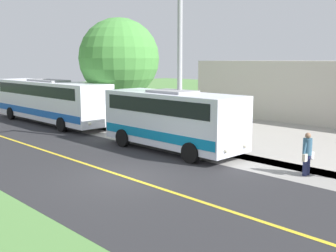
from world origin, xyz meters
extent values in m
plane|color=#548442|center=(0.00, 0.00, 0.00)|extent=(120.00, 120.00, 0.00)
cube|color=#28282B|center=(0.00, 0.00, 0.00)|extent=(8.00, 100.00, 0.01)
cube|color=gray|center=(-5.20, 0.00, 0.00)|extent=(2.40, 100.00, 0.01)
cube|color=gold|center=(0.00, 0.00, 0.01)|extent=(0.16, 100.00, 0.00)
cube|color=silver|center=(-4.52, -2.04, 1.58)|extent=(2.43, 7.50, 2.46)
cube|color=#0C72A5|center=(-4.52, -2.04, 0.90)|extent=(2.47, 7.35, 0.44)
cube|color=black|center=(-4.52, -2.04, 2.26)|extent=(2.47, 6.75, 0.70)
cube|color=gray|center=(-4.52, -2.04, 2.87)|extent=(1.46, 2.25, 0.12)
cylinder|color=black|center=(-5.73, 0.28, 0.45)|extent=(0.25, 0.90, 0.90)
cylinder|color=black|center=(-3.30, 0.28, 0.45)|extent=(0.25, 0.90, 0.90)
cylinder|color=black|center=(-5.73, -4.36, 0.45)|extent=(0.25, 0.90, 0.90)
cylinder|color=black|center=(-3.30, -4.36, 0.45)|extent=(0.25, 0.90, 0.90)
sphere|color=#F2EACC|center=(-5.18, 1.73, 0.70)|extent=(0.20, 0.20, 0.20)
sphere|color=#F2EACC|center=(-3.85, 1.73, 0.70)|extent=(0.20, 0.20, 0.20)
cube|color=white|center=(-4.49, -14.08, 1.63)|extent=(2.38, 11.82, 2.55)
cube|color=blue|center=(-4.49, -14.08, 0.90)|extent=(2.42, 11.58, 0.44)
cube|color=black|center=(-4.49, -14.08, 2.35)|extent=(2.42, 10.64, 0.70)
cube|color=gray|center=(-4.49, -14.08, 2.96)|extent=(1.43, 3.55, 0.12)
cylinder|color=black|center=(-5.68, -10.42, 0.45)|extent=(0.25, 0.90, 0.90)
cylinder|color=black|center=(-3.30, -10.42, 0.45)|extent=(0.25, 0.90, 0.90)
cylinder|color=black|center=(-5.68, -17.75, 0.45)|extent=(0.25, 0.90, 0.90)
cylinder|color=black|center=(-3.30, -17.75, 0.45)|extent=(0.25, 0.90, 0.90)
sphere|color=#F2EACC|center=(-5.14, -8.15, 0.70)|extent=(0.20, 0.20, 0.20)
sphere|color=#F2EACC|center=(-3.83, -8.15, 0.70)|extent=(0.20, 0.20, 0.20)
cylinder|color=#1E2347|center=(-5.19, 4.62, 0.40)|extent=(0.18, 0.18, 0.80)
cylinder|color=#1E2347|center=(-4.99, 4.62, 0.40)|extent=(0.18, 0.18, 0.80)
cylinder|color=#335972|center=(-5.09, 4.62, 1.12)|extent=(0.34, 0.34, 0.63)
sphere|color=#8C664C|center=(-5.09, 4.62, 1.54)|extent=(0.22, 0.22, 0.22)
cylinder|color=#335972|center=(-5.27, 4.62, 1.15)|extent=(0.27, 0.10, 0.57)
cube|color=white|center=(-5.35, 4.67, 0.74)|extent=(0.20, 0.12, 0.28)
cylinder|color=#335972|center=(-4.91, 4.62, 1.15)|extent=(0.27, 0.10, 0.57)
cube|color=beige|center=(-4.83, 4.67, 0.74)|extent=(0.20, 0.12, 0.28)
cylinder|color=#9E9EA3|center=(-5.00, -2.02, 4.47)|extent=(0.24, 0.24, 8.93)
cylinder|color=#4C3826|center=(-7.40, -9.89, 1.24)|extent=(0.36, 0.36, 2.49)
sphere|color=#478C3D|center=(-7.40, -9.89, 4.46)|extent=(5.25, 5.25, 5.25)
camera|label=1|loc=(9.14, 11.69, 4.35)|focal=43.46mm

